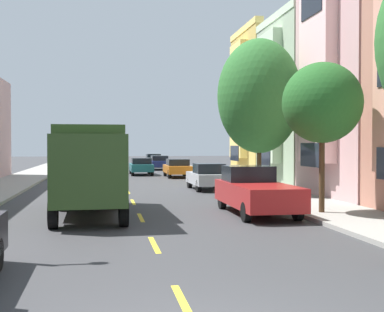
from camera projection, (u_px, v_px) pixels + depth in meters
ground_plane at (123, 182)px, 35.94m from camera, size 160.00×160.00×0.00m
sidewalk_left at (10, 184)px, 32.79m from camera, size 3.20×120.00×0.14m
sidewalk_right at (230, 181)px, 35.14m from camera, size 3.20×120.00×0.14m
lane_centerline_dashes at (126, 188)px, 30.52m from camera, size 0.14×47.20×0.01m
townhouse_fourth_sage at (369, 106)px, 32.14m from camera, size 13.08×6.93×10.31m
townhouse_fifth_mustard at (306, 107)px, 38.96m from camera, size 10.60×6.93×11.11m
street_tree_second at (322, 103)px, 18.54m from camera, size 2.84×2.84×5.33m
street_tree_third at (259, 96)px, 26.07m from camera, size 4.19×4.19×7.69m
delivery_box_truck at (89, 164)px, 19.07m from camera, size 2.60×7.83×3.21m
parked_suv_white at (74, 160)px, 54.72m from camera, size 2.01×4.82×1.93m
parked_sedan_orange at (177, 168)px, 40.78m from camera, size 1.83×4.51×1.43m
parked_wagon_black at (70, 164)px, 46.68m from camera, size 1.90×4.73×1.50m
parked_hatchback_silver at (208, 176)px, 29.35m from camera, size 1.80×4.03×1.50m
parked_sedan_navy at (159, 162)px, 53.18m from camera, size 1.83×4.51×1.43m
parked_hatchback_forest at (153, 160)px, 59.40m from camera, size 1.83×4.04×1.50m
parked_pickup_red at (255, 191)px, 19.23m from camera, size 2.02×5.31×1.73m
moving_teal_sedan at (141, 166)px, 43.96m from camera, size 1.80×4.50×1.43m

